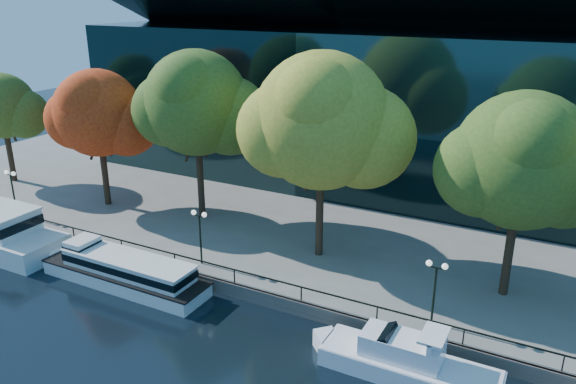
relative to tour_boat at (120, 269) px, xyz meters
The scene contains 14 objects.
ground 8.11m from the tour_boat, ahead, with size 160.00×160.00×0.00m, color black.
promenade 36.33m from the tour_boat, 77.31° to the left, with size 90.00×67.08×1.00m.
railing 8.34m from the tour_boat, 16.15° to the left, with size 88.20×0.08×0.99m.
convention_building 31.96m from the tour_boat, 82.65° to the left, with size 50.00×24.57×21.43m.
tour_boat is the anchor object (origin of this frame).
cruiser_near 20.39m from the tour_boat, ahead, with size 10.49×2.70×3.04m.
tree_0 26.69m from the tour_boat, 157.58° to the left, with size 8.09×6.64×10.98m.
tree_1 15.96m from the tour_boat, 137.65° to the left, with size 9.52×7.80×12.23m.
tree_2 14.46m from the tour_boat, 93.77° to the left, with size 10.75×8.82×14.18m.
tree_3 17.35m from the tour_boat, 37.64° to the left, with size 11.91×9.76×14.83m.
tree_4 27.36m from the tour_boat, 20.55° to the left, with size 10.40×8.52×13.12m.
lamp_0 16.00m from the tour_boat, 166.93° to the left, with size 1.26×0.36×4.03m.
lamp_1 6.32m from the tour_boat, 39.13° to the left, with size 1.26×0.36×4.03m.
lamp_2 21.40m from the tour_boat, ahead, with size 1.26×0.36×4.03m.
Camera 1 is at (18.71, -24.58, 19.50)m, focal length 35.00 mm.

